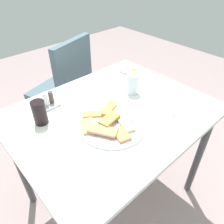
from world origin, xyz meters
The scene contains 11 objects.
ground_plane centered at (0.00, 0.00, 0.00)m, with size 6.00×6.00×0.00m, color gray.
dining_table centered at (0.00, 0.00, 0.67)m, with size 1.03×0.82×0.77m.
dining_chair centered at (0.16, 0.75, 0.53)m, with size 0.53×0.53×0.93m.
pide_platter centered at (-0.08, -0.08, 0.78)m, with size 0.33×0.33×0.04m.
salad_plate_greens centered at (0.37, 0.25, 0.78)m, with size 0.19×0.19×0.04m.
soda_can centered at (-0.31, 0.17, 0.83)m, with size 0.07×0.07×0.12m, color black.
drinking_glass centered at (0.21, 0.06, 0.83)m, with size 0.07×0.07×0.12m, color silver.
paper_napkin centered at (0.29, -0.24, 0.77)m, with size 0.15×0.15×0.00m, color white.
fork centered at (0.29, -0.26, 0.78)m, with size 0.17×0.02×0.01m, color silver.
spoon centered at (0.29, -0.23, 0.78)m, with size 0.19×0.01×0.01m, color silver.
condiment_caddy centered at (-0.21, 0.27, 0.80)m, with size 0.09×0.09×0.09m.
Camera 1 is at (-0.60, -0.66, 1.46)m, focal length 34.60 mm.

